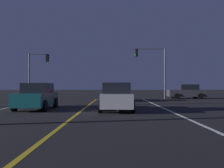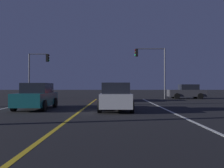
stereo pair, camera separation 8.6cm
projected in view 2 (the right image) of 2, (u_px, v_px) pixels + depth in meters
lane_edge_right at (193, 122)px, 10.34m from camera, size 0.16×35.82×0.01m
lane_center_divider at (66, 122)px, 10.39m from camera, size 0.16×35.82×0.01m
car_ahead_far at (114, 93)px, 25.00m from camera, size 2.02×4.30×1.70m
car_crossing_side at (187, 92)px, 29.39m from camera, size 4.30×2.02×1.70m
car_oncoming at (36, 97)px, 15.99m from camera, size 2.02×4.30×1.70m
car_lead_same_lane at (116, 97)px, 15.05m from camera, size 2.02×4.30×1.70m
traffic_light_near_right at (151, 61)px, 28.78m from camera, size 3.59×0.36×5.91m
traffic_light_near_left at (39, 65)px, 28.89m from camera, size 2.47×0.36×5.30m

